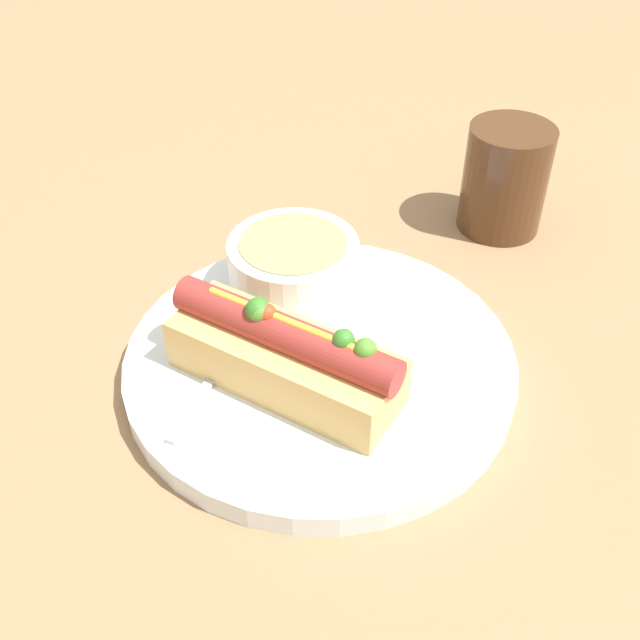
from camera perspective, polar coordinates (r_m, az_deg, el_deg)
ground_plane at (r=0.56m, az=0.00°, el=-3.92°), size 4.00×4.00×0.00m
dinner_plate at (r=0.55m, az=0.00°, el=-3.24°), size 0.29×0.29×0.02m
hot_dog at (r=0.51m, az=-2.67°, el=-2.63°), size 0.17×0.09×0.07m
soup_bowl at (r=0.59m, az=-2.03°, el=4.28°), size 0.10×0.10×0.05m
spoon at (r=0.56m, az=-5.89°, el=-0.79°), size 0.02×0.16×0.01m
drinking_glass at (r=0.71m, az=13.91°, el=10.39°), size 0.08×0.08×0.10m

